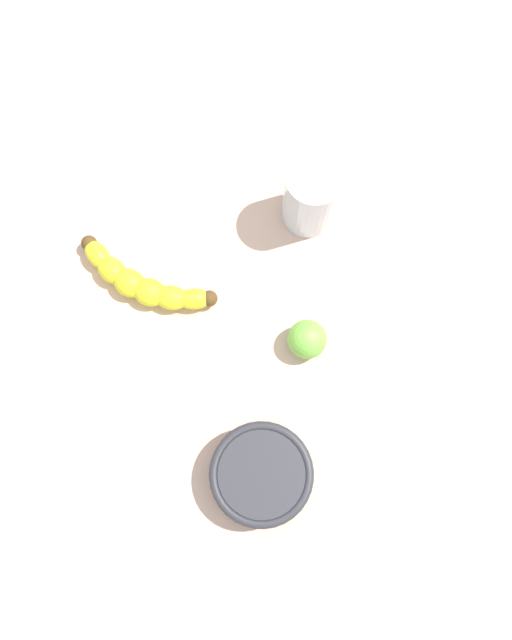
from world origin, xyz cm
name	(u,v)px	position (x,y,z in cm)	size (l,w,h in cm)	color
wooden_tabletop	(242,345)	(0.00, 0.00, 1.50)	(120.00, 120.00, 3.00)	beige
banana	(142,283)	(-10.94, 10.77, 4.84)	(16.35, 13.94, 3.69)	yellow
smoothie_glass	(311,197)	(13.25, 15.52, 8.46)	(7.36, 7.36, 11.57)	silver
ceramic_bowl	(261,474)	(-1.78, -17.01, 6.09)	(12.68, 12.68, 5.19)	#2D2D33
lime_fruit	(307,339)	(8.15, -2.11, 5.57)	(5.13, 5.13, 5.13)	#75C142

